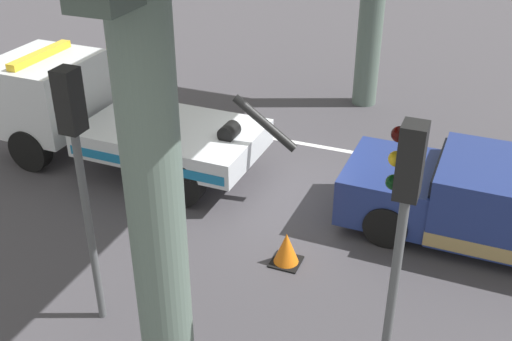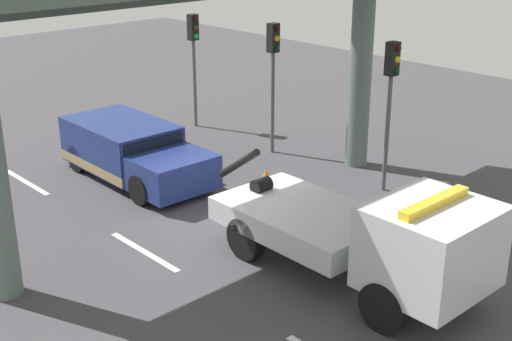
{
  "view_description": "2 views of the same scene",
  "coord_description": "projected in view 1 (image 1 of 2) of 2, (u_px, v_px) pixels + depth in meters",
  "views": [
    {
      "loc": [
        -3.66,
        10.79,
        6.97
      ],
      "look_at": [
        0.27,
        0.97,
        1.07
      ],
      "focal_mm": 43.73,
      "sensor_mm": 36.0,
      "label": 1
    },
    {
      "loc": [
        12.25,
        -10.46,
        7.45
      ],
      "look_at": [
        1.3,
        -0.18,
        1.77
      ],
      "focal_mm": 48.49,
      "sensor_mm": 36.0,
      "label": 2
    }
  ],
  "objects": [
    {
      "name": "lane_stripe_east",
      "position": [
        112.0,
        110.0,
        17.33
      ],
      "size": [
        2.6,
        0.16,
        0.01
      ],
      "primitive_type": "cube",
      "color": "silver",
      "rests_on": "ground"
    },
    {
      "name": "traffic_light_mid",
      "position": [
        75.0,
        147.0,
        8.61
      ],
      "size": [
        0.39,
        0.32,
        4.2
      ],
      "color": "#515456",
      "rests_on": "ground"
    },
    {
      "name": "traffic_light_far",
      "position": [
        402.0,
        213.0,
        7.15
      ],
      "size": [
        0.39,
        0.32,
        4.19
      ],
      "color": "#515456",
      "rests_on": "ground"
    },
    {
      "name": "traffic_cone_orange",
      "position": [
        286.0,
        249.0,
        11.17
      ],
      "size": [
        0.53,
        0.53,
        0.63
      ],
      "color": "orange",
      "rests_on": "ground"
    },
    {
      "name": "lane_stripe_mid",
      "position": [
        319.0,
        146.0,
        15.38
      ],
      "size": [
        2.6,
        0.16,
        0.01
      ],
      "primitive_type": "cube",
      "color": "silver",
      "rests_on": "ground"
    },
    {
      "name": "tow_truck_white",
      "position": [
        98.0,
        112.0,
        14.24
      ],
      "size": [
        7.27,
        2.5,
        2.46
      ],
      "color": "silver",
      "rests_on": "ground"
    },
    {
      "name": "ground_plane",
      "position": [
        285.0,
        198.0,
        13.36
      ],
      "size": [
        60.0,
        40.0,
        0.1
      ],
      "primitive_type": "cube",
      "color": "#423F44"
    },
    {
      "name": "towed_van_green",
      "position": [
        499.0,
        204.0,
        11.59
      ],
      "size": [
        5.23,
        2.28,
        1.58
      ],
      "color": "navy",
      "rests_on": "ground"
    }
  ]
}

